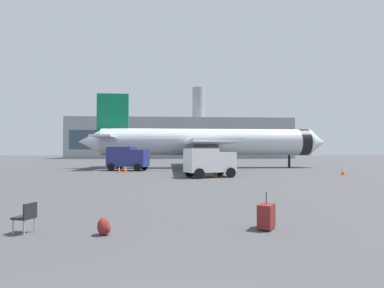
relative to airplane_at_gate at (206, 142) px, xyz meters
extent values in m
cylinder|color=silver|center=(0.23, 0.00, 0.04)|extent=(30.04, 4.14, 3.80)
cone|color=silver|center=(16.43, 0.19, 0.04)|extent=(2.44, 3.64, 3.61)
cone|color=silver|center=(-16.37, -0.19, 0.04)|extent=(3.24, 3.46, 3.42)
cylinder|color=black|center=(14.23, 0.16, 0.04)|extent=(1.44, 3.89, 3.88)
cube|color=silver|center=(-0.86, 7.99, -0.26)|extent=(4.98, 16.05, 0.36)
cube|color=silver|center=(-0.67, -8.01, -0.26)|extent=(4.98, 16.05, 0.36)
cylinder|color=gray|center=(-0.83, 5.49, -1.56)|extent=(3.22, 2.24, 2.20)
cylinder|color=gray|center=(-0.70, -5.51, -1.56)|extent=(3.22, 2.24, 2.20)
cube|color=#0C7247|center=(-13.27, -0.15, 3.64)|extent=(4.40, 0.41, 6.40)
cube|color=silver|center=(-13.80, 3.04, 0.64)|extent=(2.67, 6.03, 0.24)
cube|color=silver|center=(-13.73, -3.36, 0.64)|extent=(2.67, 6.03, 0.24)
cylinder|color=black|center=(12.23, 0.14, -2.76)|extent=(0.36, 0.36, 1.80)
cylinder|color=black|center=(-1.79, 2.38, -2.76)|extent=(0.44, 0.44, 1.80)
cylinder|color=black|center=(-1.74, -2.42, -2.76)|extent=(0.44, 0.44, 1.80)
cube|color=navy|center=(-8.80, -6.35, -2.14)|extent=(2.21, 2.57, 2.04)
cube|color=#1E232D|center=(-8.11, -6.54, -1.66)|extent=(0.61, 1.93, 0.84)
cube|color=navy|center=(-11.11, -5.71, -1.96)|extent=(3.60, 2.96, 2.40)
cylinder|color=black|center=(-8.37, -5.27, -3.21)|extent=(0.93, 0.45, 0.90)
cylinder|color=black|center=(-8.99, -7.49, -3.21)|extent=(0.93, 0.45, 0.90)
cylinder|color=black|center=(-11.61, -4.37, -3.21)|extent=(0.93, 0.45, 0.90)
cylinder|color=black|center=(-12.23, -6.59, -3.21)|extent=(0.93, 0.45, 0.90)
cube|color=white|center=(-0.27, -16.19, -2.27)|extent=(2.33, 2.48, 1.78)
cube|color=#1E232D|center=(0.44, -15.94, -1.85)|extent=(0.68, 1.72, 0.74)
cube|color=white|center=(-2.34, -16.93, -2.11)|extent=(3.16, 2.77, 2.10)
cylinder|color=black|center=(-0.41, -15.13, -3.21)|extent=(0.92, 0.51, 0.90)
cylinder|color=black|center=(0.30, -17.10, -3.21)|extent=(0.92, 0.51, 0.90)
cylinder|color=black|center=(-3.31, -16.17, -3.21)|extent=(0.92, 0.51, 0.90)
cylinder|color=black|center=(-2.60, -18.14, -3.21)|extent=(0.92, 0.51, 0.90)
cube|color=#F2590C|center=(-0.94, -16.44, -3.64)|extent=(0.44, 0.44, 0.04)
cone|color=#F2590C|center=(-0.94, -16.44, -3.29)|extent=(0.36, 0.36, 0.66)
cylinder|color=white|center=(-0.94, -16.44, -3.25)|extent=(0.23, 0.23, 0.10)
cube|color=#F2590C|center=(-10.16, -8.95, -3.64)|extent=(0.44, 0.44, 0.04)
cone|color=#F2590C|center=(-10.16, -8.95, -3.27)|extent=(0.36, 0.36, 0.69)
cylinder|color=white|center=(-10.16, -8.95, -3.23)|extent=(0.23, 0.23, 0.10)
cube|color=#F2590C|center=(12.00, -14.63, -3.64)|extent=(0.44, 0.44, 0.04)
cone|color=#F2590C|center=(12.00, -14.63, -3.31)|extent=(0.36, 0.36, 0.61)
cylinder|color=white|center=(12.00, -14.63, -3.28)|extent=(0.23, 0.23, 0.10)
cube|color=#F2590C|center=(-10.82, -9.26, -3.64)|extent=(0.44, 0.44, 0.04)
cone|color=#F2590C|center=(-10.82, -9.26, -3.29)|extent=(0.36, 0.36, 0.65)
cylinder|color=white|center=(-10.82, -9.26, -3.26)|extent=(0.23, 0.23, 0.10)
cube|color=maroon|center=(-2.10, -35.31, -3.27)|extent=(0.68, 0.75, 0.70)
cylinder|color=black|center=(-2.10, -35.31, -2.74)|extent=(0.02, 0.02, 0.36)
cylinder|color=black|center=(-1.98, -35.12, -3.62)|extent=(0.08, 0.07, 0.08)
cylinder|color=black|center=(-2.22, -35.50, -3.62)|extent=(0.08, 0.07, 0.08)
ellipsoid|color=maroon|center=(-6.83, -35.67, -3.42)|extent=(0.32, 0.40, 0.48)
ellipsoid|color=maroon|center=(-6.69, -35.67, -3.49)|extent=(0.12, 0.28, 0.24)
cube|color=black|center=(-9.12, -35.32, -3.22)|extent=(0.61, 0.61, 0.06)
cube|color=black|center=(-8.92, -35.39, -3.00)|extent=(0.20, 0.47, 0.40)
cylinder|color=#999EA5|center=(-9.37, -35.44, -3.44)|extent=(0.04, 0.04, 0.44)
cylinder|color=#999EA5|center=(-9.24, -35.07, -3.44)|extent=(0.04, 0.04, 0.44)
cylinder|color=#999EA5|center=(-9.00, -35.56, -3.44)|extent=(0.04, 0.04, 0.44)
cylinder|color=#999EA5|center=(-8.88, -35.20, -3.44)|extent=(0.04, 0.04, 0.44)
cube|color=gray|center=(-1.67, 69.50, 3.30)|extent=(77.24, 21.10, 13.92)
cube|color=#334756|center=(-1.67, 58.90, 2.61)|extent=(73.38, 0.10, 6.26)
cylinder|color=gray|center=(4.74, 69.50, 16.26)|extent=(4.40, 4.40, 12.00)
camera|label=1|loc=(-4.92, -44.50, -1.34)|focal=29.14mm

